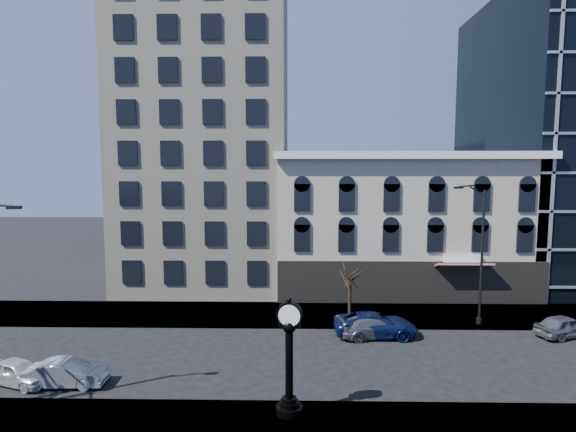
{
  "coord_description": "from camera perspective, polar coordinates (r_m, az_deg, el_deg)",
  "views": [
    {
      "loc": [
        2.56,
        -25.25,
        10.95
      ],
      "look_at": [
        2.0,
        4.0,
        8.0
      ],
      "focal_mm": 28.0,
      "sensor_mm": 36.0,
      "label": 1
    }
  ],
  "objects": [
    {
      "name": "bare_tree_far",
      "position": [
        33.86,
        7.89,
        -7.12
      ],
      "size": [
        2.57,
        2.57,
        4.41
      ],
      "color": "black",
      "rests_on": "sidewalk_far"
    },
    {
      "name": "car_near_a",
      "position": [
        28.13,
        -31.06,
        -16.6
      ],
      "size": [
        4.03,
        2.62,
        1.28
      ],
      "primitive_type": "imported",
      "rotation": [
        0.0,
        0.0,
        1.25
      ],
      "color": "silver",
      "rests_on": "ground"
    },
    {
      "name": "sidewalk_far",
      "position": [
        35.08,
        -3.22,
        -12.34
      ],
      "size": [
        160.0,
        6.0,
        0.12
      ],
      "primitive_type": "cube",
      "color": "gray",
      "rests_on": "ground"
    },
    {
      "name": "victorian_row",
      "position": [
        42.5,
        13.93,
        -1.11
      ],
      "size": [
        22.6,
        11.19,
        12.5
      ],
      "color": "#B9B199",
      "rests_on": "ground"
    },
    {
      "name": "car_near_b",
      "position": [
        26.77,
        -26.34,
        -17.45
      ],
      "size": [
        4.08,
        1.56,
        1.33
      ],
      "primitive_type": "imported",
      "rotation": [
        0.0,
        0.0,
        1.61
      ],
      "color": "#A5A8AD",
      "rests_on": "ground"
    },
    {
      "name": "street_lamp_far",
      "position": [
        33.64,
        22.49,
        -0.19
      ],
      "size": [
        2.6,
        0.63,
        10.07
      ],
      "rotation": [
        0.0,
        0.0,
        3.27
      ],
      "color": "black",
      "rests_on": "sidewalk_far"
    },
    {
      "name": "car_far_a",
      "position": [
        31.24,
        11.03,
        -13.38
      ],
      "size": [
        5.51,
        2.56,
        1.53
      ],
      "primitive_type": "imported",
      "rotation": [
        0.0,
        0.0,
        1.57
      ],
      "color": "#0C194C",
      "rests_on": "ground"
    },
    {
      "name": "cream_tower",
      "position": [
        45.75,
        -10.26,
        16.21
      ],
      "size": [
        15.9,
        15.4,
        42.5
      ],
      "color": "beige",
      "rests_on": "ground"
    },
    {
      "name": "car_far_c",
      "position": [
        35.67,
        31.74,
        -11.8
      ],
      "size": [
        4.52,
        3.0,
        1.43
      ],
      "primitive_type": "imported",
      "rotation": [
        0.0,
        0.0,
        1.91
      ],
      "color": "#595B60",
      "rests_on": "ground"
    },
    {
      "name": "ground",
      "position": [
        27.64,
        -4.52,
        -17.6
      ],
      "size": [
        160.0,
        160.0,
        0.0
      ],
      "primitive_type": "plane",
      "color": "black",
      "rests_on": "ground"
    },
    {
      "name": "car_far_b",
      "position": [
        31.04,
        10.94,
        -13.63
      ],
      "size": [
        5.13,
        2.83,
        1.41
      ],
      "primitive_type": "imported",
      "rotation": [
        0.0,
        0.0,
        1.76
      ],
      "color": "#595B60",
      "rests_on": "ground"
    },
    {
      "name": "street_clock",
      "position": [
        20.93,
        0.15,
        -17.98
      ],
      "size": [
        1.21,
        1.21,
        5.32
      ],
      "rotation": [
        0.0,
        0.0,
        -0.16
      ],
      "color": "black",
      "rests_on": "sidewalk_near"
    }
  ]
}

